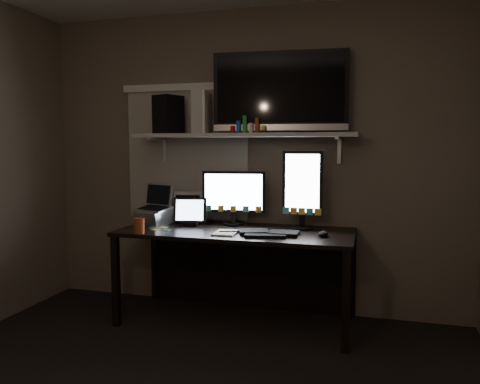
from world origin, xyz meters
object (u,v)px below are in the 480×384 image
(laptop, at_px, (154,205))
(tv, at_px, (280,92))
(desk, at_px, (240,249))
(speaker, at_px, (168,115))
(keyboard, at_px, (269,233))
(monitor_landscape, at_px, (234,198))
(monitor_portrait, at_px, (303,190))
(game_console, at_px, (203,113))
(mouse, at_px, (323,234))
(tablet, at_px, (191,212))
(cup, at_px, (139,226))

(laptop, height_order, tv, tv)
(desk, distance_m, speaker, 1.27)
(desk, distance_m, keyboard, 0.41)
(monitor_landscape, bearing_deg, monitor_portrait, -10.83)
(game_console, bearing_deg, laptop, -171.73)
(laptop, distance_m, speaker, 0.76)
(mouse, relative_size, tv, 0.11)
(tablet, bearing_deg, tv, 1.36)
(monitor_landscape, distance_m, game_console, 0.74)
(speaker, bearing_deg, laptop, -101.80)
(monitor_landscape, relative_size, tv, 0.49)
(monitor_portrait, height_order, mouse, monitor_portrait)
(mouse, relative_size, cup, 0.99)
(desk, xyz_separation_m, mouse, (0.68, -0.20, 0.20))
(monitor_landscape, distance_m, mouse, 0.84)
(monitor_landscape, xyz_separation_m, tv, (0.37, 0.03, 0.84))
(monitor_landscape, xyz_separation_m, speaker, (-0.57, -0.01, 0.68))
(game_console, bearing_deg, tv, -3.77)
(monitor_portrait, relative_size, tablet, 2.34)
(tv, xyz_separation_m, speaker, (-0.94, -0.04, -0.16))
(monitor_portrait, bearing_deg, laptop, -172.67)
(monitor_portrait, height_order, laptop, monitor_portrait)
(monitor_portrait, bearing_deg, tablet, -171.60)
(laptop, height_order, speaker, speaker)
(mouse, xyz_separation_m, cup, (-1.33, -0.25, 0.04))
(keyboard, distance_m, tablet, 0.72)
(desk, distance_m, cup, 0.83)
(speaker, bearing_deg, monitor_landscape, 20.92)
(tablet, xyz_separation_m, tv, (0.70, 0.16, 0.95))
(monitor_portrait, relative_size, laptop, 1.91)
(tablet, xyz_separation_m, game_console, (0.07, 0.11, 0.80))
(monitor_portrait, relative_size, mouse, 5.59)
(tablet, height_order, cup, tablet)
(cup, height_order, tv, tv)
(tablet, bearing_deg, speaker, 140.84)
(tablet, relative_size, cup, 2.35)
(tablet, relative_size, speaker, 0.84)
(laptop, bearing_deg, tablet, 20.15)
(desk, relative_size, game_console, 5.34)
(desk, bearing_deg, game_console, 169.43)
(desk, relative_size, keyboard, 3.99)
(desk, xyz_separation_m, monitor_landscape, (-0.08, 0.09, 0.40))
(mouse, bearing_deg, laptop, -177.89)
(keyboard, bearing_deg, monitor_portrait, 43.69)
(game_console, bearing_deg, speaker, 168.48)
(monitor_landscape, relative_size, cup, 4.57)
(mouse, bearing_deg, game_console, 173.34)
(keyboard, bearing_deg, tv, 78.37)
(desk, height_order, monitor_landscape, monitor_landscape)
(desk, distance_m, monitor_landscape, 0.42)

